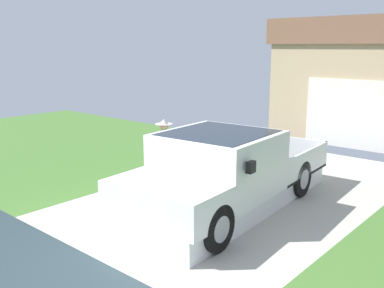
{
  "coord_description": "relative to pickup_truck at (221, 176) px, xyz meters",
  "views": [
    {
      "loc": [
        5.2,
        -3.71,
        3.24
      ],
      "look_at": [
        -0.49,
        2.83,
        1.3
      ],
      "focal_mm": 40.62,
      "sensor_mm": 36.0,
      "label": 1
    }
  ],
  "objects": [
    {
      "name": "pickup_truck",
      "position": [
        0.0,
        0.0,
        0.0
      ],
      "size": [
        2.48,
        5.55,
        1.63
      ],
      "rotation": [
        0.0,
        0.0,
        3.22
      ],
      "color": "silver",
      "rests_on": "ground"
    },
    {
      "name": "person_with_hat",
      "position": [
        -1.38,
        -0.19,
        0.25
      ],
      "size": [
        0.43,
        0.37,
        1.75
      ],
      "rotation": [
        0.0,
        0.0,
        0.47
      ],
      "color": "#333842",
      "rests_on": "ground"
    },
    {
      "name": "handbag",
      "position": [
        -1.62,
        -0.47,
        -0.58
      ],
      "size": [
        0.35,
        0.22,
        0.47
      ],
      "color": "tan",
      "rests_on": "ground"
    }
  ]
}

